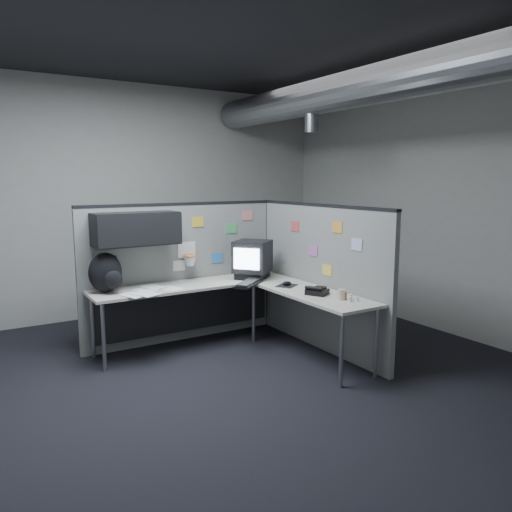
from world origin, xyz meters
TOP-DOWN VIEW (x-y plane):
  - room at (0.56, 0.00)m, footprint 5.62×5.62m
  - partition_back at (-0.25, 1.23)m, footprint 2.44×0.42m
  - partition_right at (1.10, 0.22)m, footprint 0.07×2.23m
  - desk at (0.15, 0.70)m, footprint 2.31×2.11m
  - monitor at (0.64, 0.92)m, footprint 0.55×0.55m
  - keyboard at (0.40, 0.60)m, footprint 0.49×0.43m
  - mouse at (0.73, 0.34)m, footprint 0.29×0.28m
  - phone at (0.76, -0.17)m, footprint 0.26×0.26m
  - bottles at (0.86, -0.54)m, footprint 0.12×0.14m
  - cup at (0.82, -0.47)m, footprint 0.08×0.08m
  - papers at (-0.65, 0.87)m, footprint 0.72×0.62m
  - backpack at (-1.05, 1.05)m, footprint 0.35×0.32m

SIDE VIEW (x-z plane):
  - desk at x=0.15m, z-range 0.25..0.98m
  - papers at x=-0.65m, z-range 0.73..0.74m
  - mouse at x=0.73m, z-range 0.72..0.77m
  - keyboard at x=0.40m, z-range 0.73..0.77m
  - bottles at x=0.86m, z-range 0.72..0.80m
  - phone at x=0.76m, z-range 0.72..0.81m
  - cup at x=0.82m, z-range 0.73..0.83m
  - partition_right at x=1.10m, z-range 0.00..1.63m
  - backpack at x=-1.05m, z-range 0.72..1.14m
  - monitor at x=0.64m, z-range 0.74..1.19m
  - partition_back at x=-0.25m, z-range 0.18..1.81m
  - room at x=0.56m, z-range 0.49..3.71m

